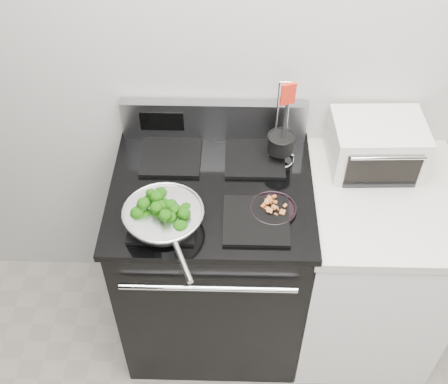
{
  "coord_description": "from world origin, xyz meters",
  "views": [
    {
      "loc": [
        -0.21,
        -0.11,
        2.49
      ],
      "look_at": [
        -0.25,
        1.36,
        0.98
      ],
      "focal_mm": 45.0,
      "sensor_mm": 36.0,
      "label": 1
    }
  ],
  "objects_px": {
    "skillet": "(164,217)",
    "toaster_oven": "(376,145)",
    "gas_range": "(213,260)",
    "utensil_holder": "(280,147)",
    "bacon_plate": "(273,207)"
  },
  "relations": [
    {
      "from": "gas_range",
      "to": "skillet",
      "type": "xyz_separation_m",
      "value": [
        -0.16,
        -0.2,
        0.51
      ]
    },
    {
      "from": "gas_range",
      "to": "utensil_holder",
      "type": "xyz_separation_m",
      "value": [
        0.27,
        0.16,
        0.53
      ]
    },
    {
      "from": "bacon_plate",
      "to": "utensil_holder",
      "type": "relative_size",
      "value": 0.46
    },
    {
      "from": "skillet",
      "to": "bacon_plate",
      "type": "relative_size",
      "value": 2.54
    },
    {
      "from": "gas_range",
      "to": "utensil_holder",
      "type": "height_order",
      "value": "utensil_holder"
    },
    {
      "from": "toaster_oven",
      "to": "gas_range",
      "type": "bearing_deg",
      "value": -166.75
    },
    {
      "from": "gas_range",
      "to": "skillet",
      "type": "bearing_deg",
      "value": -129.03
    },
    {
      "from": "gas_range",
      "to": "toaster_oven",
      "type": "relative_size",
      "value": 3.08
    },
    {
      "from": "gas_range",
      "to": "bacon_plate",
      "type": "bearing_deg",
      "value": -25.83
    },
    {
      "from": "gas_range",
      "to": "bacon_plate",
      "type": "relative_size",
      "value": 6.44
    },
    {
      "from": "bacon_plate",
      "to": "toaster_oven",
      "type": "distance_m",
      "value": 0.51
    },
    {
      "from": "gas_range",
      "to": "toaster_oven",
      "type": "distance_m",
      "value": 0.86
    },
    {
      "from": "skillet",
      "to": "gas_range",
      "type": "bearing_deg",
      "value": 29.28
    },
    {
      "from": "bacon_plate",
      "to": "utensil_holder",
      "type": "xyz_separation_m",
      "value": [
        0.04,
        0.28,
        0.05
      ]
    },
    {
      "from": "skillet",
      "to": "toaster_oven",
      "type": "height_order",
      "value": "toaster_oven"
    }
  ]
}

